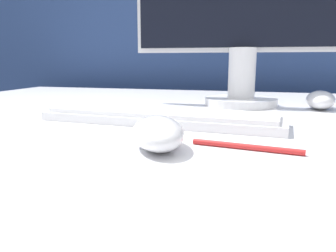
# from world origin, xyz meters

# --- Properties ---
(partition_panel) EXTENTS (5.00, 0.03, 1.36)m
(partition_panel) POSITION_xyz_m (0.00, 0.73, 0.68)
(partition_panel) COLOR navy
(partition_panel) RESTS_ON ground_plane
(computer_mouse_near) EXTENTS (0.11, 0.14, 0.04)m
(computer_mouse_near) POSITION_xyz_m (0.00, -0.28, 0.78)
(computer_mouse_near) COLOR silver
(computer_mouse_near) RESTS_ON desk
(keyboard) EXTENTS (0.47, 0.15, 0.02)m
(keyboard) POSITION_xyz_m (-0.05, -0.10, 0.77)
(keyboard) COLOR silver
(keyboard) RESTS_ON desk
(computer_mouse_far) EXTENTS (0.08, 0.13, 0.04)m
(computer_mouse_far) POSITION_xyz_m (0.28, 0.17, 0.78)
(computer_mouse_far) COLOR silver
(computer_mouse_far) RESTS_ON desk
(pen) EXTENTS (0.15, 0.03, 0.01)m
(pen) POSITION_xyz_m (0.12, -0.25, 0.76)
(pen) COLOR red
(pen) RESTS_ON desk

